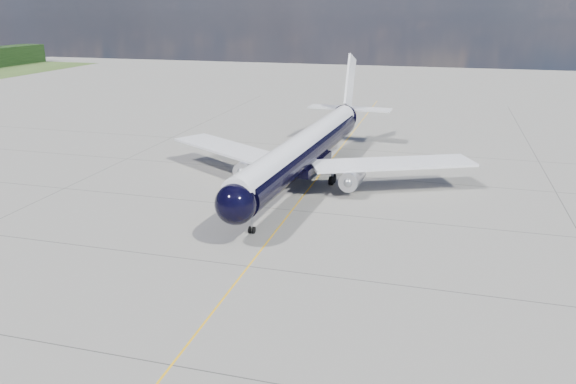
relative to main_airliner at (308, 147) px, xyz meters
name	(u,v)px	position (x,y,z in m)	size (l,w,h in m)	color
ground	(303,196)	(0.91, -6.08, -4.62)	(320.00, 320.00, 0.00)	gray
taxiway_centerline	(292,210)	(0.91, -11.08, -4.62)	(0.16, 160.00, 0.01)	#FFB40D
main_airliner	(308,147)	(0.00, 0.00, 0.00)	(42.30, 51.60, 14.90)	black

